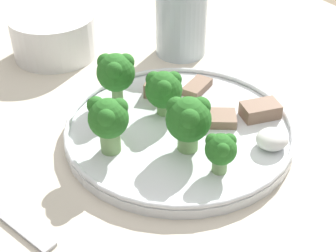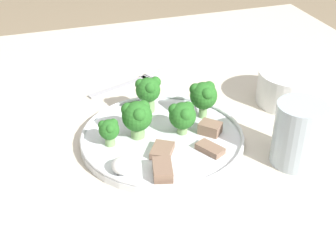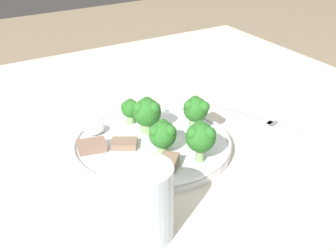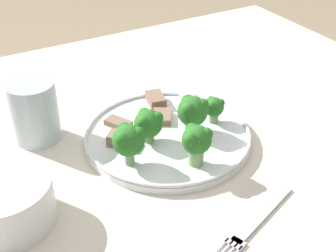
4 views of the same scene
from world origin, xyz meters
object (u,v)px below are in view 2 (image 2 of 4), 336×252
Objects in this scene: dinner_plate at (162,138)px; cream_bowl at (289,87)px; fork at (129,84)px; drinking_glass at (298,137)px.

cream_bowl reaches higher than dinner_plate.
cream_bowl is at bearing 59.71° from fork.
cream_bowl is (0.16, 0.28, 0.03)m from fork.
dinner_plate is 2.67× the size of drinking_glass.
dinner_plate reaches higher than fork.
dinner_plate is at bearing 0.50° from fork.
dinner_plate is 0.22m from fork.
cream_bowl is (-0.06, 0.27, 0.02)m from dinner_plate.
dinner_plate is 0.22m from drinking_glass.
cream_bowl is 1.25× the size of drinking_glass.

